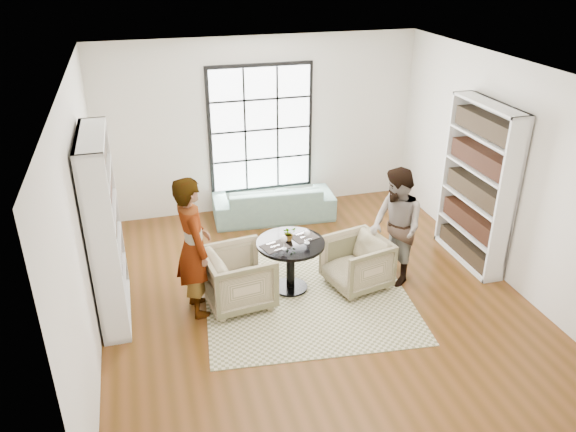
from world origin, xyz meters
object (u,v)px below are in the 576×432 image
object	(u,v)px
armchair_left	(239,278)
flower_centerpiece	(289,233)
armchair_right	(357,263)
wine_glass_left	(284,239)
person_left	(193,247)
sofa	(273,202)
wine_glass_right	(307,234)
person_right	(396,227)
pedestal_table	(291,255)

from	to	relation	value
armchair_left	flower_centerpiece	bearing A→B (deg)	-81.61
armchair_left	armchair_right	size ratio (longest dim) A/B	1.08
armchair_left	wine_glass_left	bearing A→B (deg)	-98.67
armchair_right	flower_centerpiece	xyz separation A→B (m)	(-0.91, 0.22, 0.47)
armchair_right	wine_glass_left	distance (m)	1.16
person_left	flower_centerpiece	xyz separation A→B (m)	(1.29, 0.21, -0.10)
sofa	wine_glass_right	size ratio (longest dim) A/B	10.50
armchair_right	person_left	distance (m)	2.27
armchair_right	person_right	distance (m)	0.73
sofa	flower_centerpiece	xyz separation A→B (m)	(-0.33, -2.17, 0.53)
person_right	wine_glass_left	distance (m)	1.59
armchair_left	person_left	size ratio (longest dim) A/B	0.46
pedestal_table	wine_glass_left	world-z (taller)	wine_glass_left
armchair_right	person_right	world-z (taller)	person_right
armchair_right	flower_centerpiece	world-z (taller)	flower_centerpiece
sofa	wine_glass_right	bearing A→B (deg)	90.79
person_left	armchair_left	bearing A→B (deg)	-98.98
pedestal_table	sofa	world-z (taller)	pedestal_table
armchair_left	armchair_right	world-z (taller)	armchair_left
wine_glass_left	wine_glass_right	distance (m)	0.34
person_right	flower_centerpiece	size ratio (longest dim) A/B	8.50
pedestal_table	armchair_left	distance (m)	0.77
wine_glass_right	flower_centerpiece	bearing A→B (deg)	143.73
pedestal_table	wine_glass_left	size ratio (longest dim) A/B	4.65
armchair_right	wine_glass_left	bearing A→B (deg)	-102.46
pedestal_table	wine_glass_left	distance (m)	0.40
armchair_right	sofa	bearing A→B (deg)	-179.14
wine_glass_left	flower_centerpiece	bearing A→B (deg)	59.36
sofa	person_right	distance (m)	2.70
sofa	armchair_left	size ratio (longest dim) A/B	2.40
wine_glass_left	flower_centerpiece	distance (m)	0.26
person_right	wine_glass_right	bearing A→B (deg)	-97.33
pedestal_table	sofa	size ratio (longest dim) A/B	0.45
person_right	pedestal_table	bearing A→B (deg)	-100.20
wine_glass_right	armchair_left	bearing A→B (deg)	-176.46
wine_glass_left	sofa	bearing A→B (deg)	79.12
wine_glass_right	person_right	bearing A→B (deg)	-3.08
person_left	wine_glass_left	distance (m)	1.16
pedestal_table	sofa	bearing A→B (deg)	81.73
flower_centerpiece	armchair_left	bearing A→B (deg)	-164.24
pedestal_table	person_right	size ratio (longest dim) A/B	0.55
armchair_left	person_right	world-z (taller)	person_right
pedestal_table	armchair_left	size ratio (longest dim) A/B	1.08
wine_glass_left	armchair_left	bearing A→B (deg)	178.70
wine_glass_right	flower_centerpiece	distance (m)	0.26
person_right	flower_centerpiece	world-z (taller)	person_right
sofa	wine_glass_right	world-z (taller)	wine_glass_right
armchair_left	flower_centerpiece	world-z (taller)	flower_centerpiece
sofa	person_left	distance (m)	2.95
sofa	armchair_left	world-z (taller)	armchair_left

